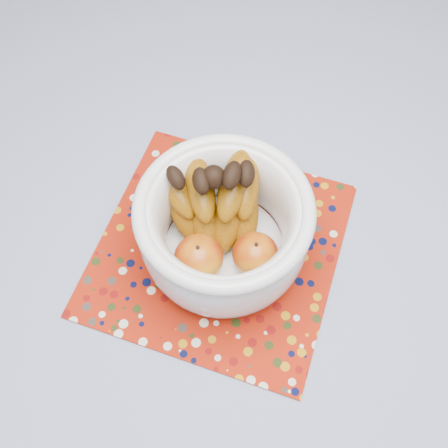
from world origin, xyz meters
name	(u,v)px	position (x,y,z in m)	size (l,w,h in m)	color
table	(256,271)	(0.00, 0.00, 0.67)	(1.20, 1.20, 0.75)	brown
tablecloth	(258,250)	(0.00, 0.00, 0.76)	(1.32, 1.32, 0.01)	slate
placemat	(218,248)	(-0.06, 0.00, 0.76)	(0.35, 0.35, 0.00)	#951908
fruit_bowl	(219,221)	(-0.06, 0.00, 0.85)	(0.26, 0.24, 0.18)	white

